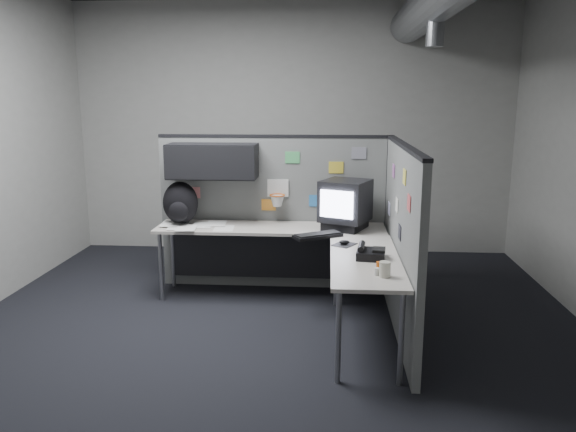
# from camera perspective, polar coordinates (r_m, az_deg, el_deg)

# --- Properties ---
(room) EXTENTS (5.62, 5.62, 3.22)m
(room) POSITION_cam_1_polar(r_m,az_deg,el_deg) (4.50, 5.36, 13.03)
(room) COLOR black
(room) RESTS_ON ground
(partition_back) EXTENTS (2.44, 0.42, 1.63)m
(partition_back) POSITION_cam_1_polar(r_m,az_deg,el_deg) (5.86, -3.04, 2.02)
(partition_back) COLOR slate
(partition_back) RESTS_ON ground
(partition_right) EXTENTS (0.07, 2.23, 1.63)m
(partition_right) POSITION_cam_1_polar(r_m,az_deg,el_deg) (4.90, 11.39, -2.33)
(partition_right) COLOR slate
(partition_right) RESTS_ON ground
(desk) EXTENTS (2.31, 2.11, 0.73)m
(desk) POSITION_cam_1_polar(r_m,az_deg,el_deg) (5.39, 0.54, -3.03)
(desk) COLOR beige
(desk) RESTS_ON ground
(monitor) EXTENTS (0.56, 0.56, 0.48)m
(monitor) POSITION_cam_1_polar(r_m,az_deg,el_deg) (5.55, 5.84, 1.24)
(monitor) COLOR black
(monitor) RESTS_ON desk
(keyboard) EXTENTS (0.48, 0.37, 0.04)m
(keyboard) POSITION_cam_1_polar(r_m,az_deg,el_deg) (5.23, 3.04, -1.98)
(keyboard) COLOR black
(keyboard) RESTS_ON desk
(mouse) EXTENTS (0.24, 0.25, 0.04)m
(mouse) POSITION_cam_1_polar(r_m,az_deg,el_deg) (4.99, 5.74, -2.76)
(mouse) COLOR black
(mouse) RESTS_ON desk
(phone) EXTENTS (0.25, 0.27, 0.12)m
(phone) POSITION_cam_1_polar(r_m,az_deg,el_deg) (4.60, 8.35, -3.74)
(phone) COLOR black
(phone) RESTS_ON desk
(bottles) EXTENTS (0.12, 0.14, 0.07)m
(bottles) POSITION_cam_1_polar(r_m,az_deg,el_deg) (4.22, 9.43, -5.38)
(bottles) COLOR silver
(bottles) RESTS_ON desk
(cup) EXTENTS (0.09, 0.09, 0.11)m
(cup) POSITION_cam_1_polar(r_m,az_deg,el_deg) (4.14, 9.82, -5.36)
(cup) COLOR beige
(cup) RESTS_ON desk
(papers) EXTENTS (0.78, 0.53, 0.02)m
(papers) POSITION_cam_1_polar(r_m,az_deg,el_deg) (5.72, -9.29, -0.99)
(papers) COLOR white
(papers) RESTS_ON desk
(backpack) EXTENTS (0.41, 0.39, 0.44)m
(backpack) POSITION_cam_1_polar(r_m,az_deg,el_deg) (5.82, -10.88, 1.23)
(backpack) COLOR black
(backpack) RESTS_ON desk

